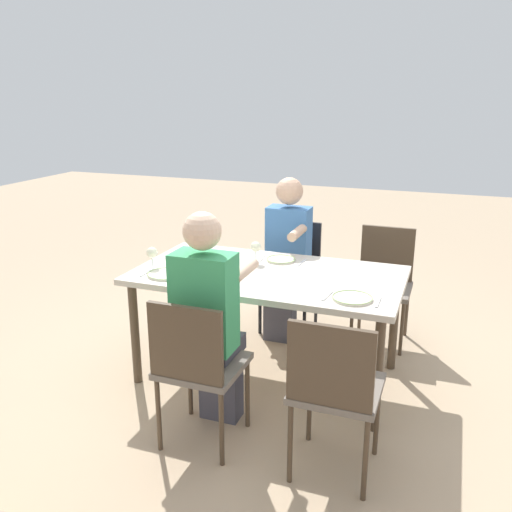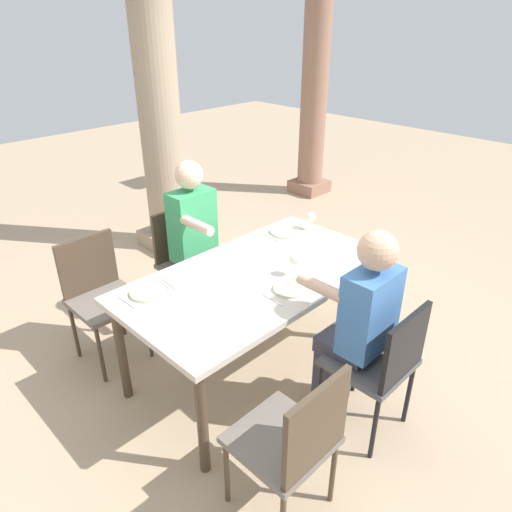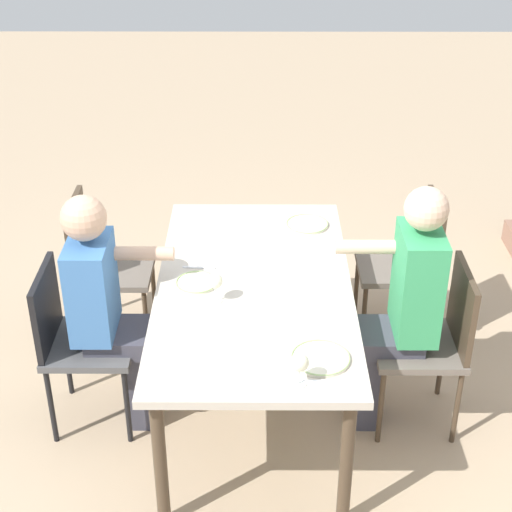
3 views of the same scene
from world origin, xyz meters
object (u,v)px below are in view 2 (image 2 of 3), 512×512
Objects in this scene: diner_man_white at (358,323)px; stone_column_centre at (160,118)px; chair_west_south at (294,439)px; wine_glass_1 at (295,260)px; diner_woman_green at (198,242)px; wine_glass_2 at (311,218)px; dining_table at (257,283)px; plate_0 at (149,292)px; plate_1 at (289,289)px; chair_west_north at (100,291)px; stone_column_far at (314,92)px; plate_2 at (286,232)px; chair_mid_north at (186,256)px; chair_mid_south at (382,361)px.

stone_column_centre reaches higher than diner_man_white.
wine_glass_1 reaches higher than chair_west_south.
wine_glass_2 is at bearing -38.21° from diner_woman_green.
dining_table is 7.52× the size of plate_0.
wine_glass_1 reaches higher than plate_1.
chair_west_north is at bearing 127.09° from wine_glass_1.
chair_west_south is 5.91× the size of wine_glass_1.
stone_column_far reaches higher than plate_1.
diner_man_white is at bearing -65.00° from chair_west_north.
stone_column_centre reaches higher than wine_glass_1.
plate_2 is at bearing -0.35° from plate_0.
dining_table is 0.65× the size of stone_column_centre.
stone_column_centre is 1.96m from wine_glass_2.
dining_table is at bearing 97.38° from diner_man_white.
stone_column_far is 4.23m from plate_0.
plate_1 is (-0.10, -1.19, 0.25)m from chair_mid_north.
diner_woman_green reaches higher than plate_1.
chair_mid_north is 5.88× the size of wine_glass_1.
diner_man_white is (-0.00, 0.18, 0.17)m from chair_mid_south.
diner_man_white is at bearing -90.10° from chair_mid_north.
diner_woman_green is 1.45m from diner_man_white.
dining_table is 0.73m from diner_woman_green.
stone_column_centre is 18.06× the size of wine_glass_1.
chair_west_south is 0.94m from plate_1.
stone_column_far reaches higher than plate_0.
plate_0 is at bearing -149.09° from diner_woman_green.
chair_west_north is 1.80m from diner_man_white.
wine_glass_2 is at bearing -26.34° from chair_west_north.
plate_1 is 0.82× the size of plate_2.
diner_woman_green is at bearing 82.67° from dining_table.
stone_column_centre is 2.40m from stone_column_far.
diner_woman_green reaches higher than wine_glass_1.
stone_column_far reaches higher than dining_table.
chair_west_south is at bearing -166.35° from diner_man_white.
diner_man_white is at bearing -82.62° from dining_table.
chair_west_north is at bearing 167.00° from diner_woman_green.
stone_column_far is at bearing 36.91° from plate_1.
diner_man_white reaches higher than wine_glass_1.
plate_0 is at bearing 175.61° from wine_glass_2.
dining_table is 0.92m from chair_mid_south.
chair_west_south is 1.81m from diner_woman_green.
chair_mid_south is at bearing -58.88° from plate_0.
plate_2 is at bearing 62.77° from diner_man_white.
chair_west_north is at bearing -179.96° from chair_mid_north.
chair_mid_south is at bearing 0.34° from chair_west_south.
dining_table is 1.99× the size of chair_mid_north.
plate_1 is (-0.00, -0.28, 0.08)m from dining_table.
stone_column_centre reaches higher than chair_west_south.
dining_table is 0.30m from plate_1.
wine_glass_1 is 1.02× the size of wine_glass_2.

